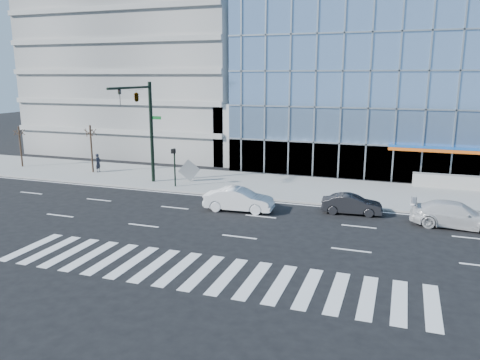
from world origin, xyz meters
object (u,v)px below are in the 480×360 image
at_px(white_suv, 456,215).
at_px(pedestrian, 98,163).
at_px(dark_sedan, 352,204).
at_px(ped_signal_post, 174,161).
at_px(white_sedan, 239,200).
at_px(traffic_signal, 141,108).
at_px(street_tree_near, 90,132).
at_px(street_tree_far, 19,132).
at_px(tilted_panel, 189,170).

distance_m(white_suv, pedestrian, 29.42).
bearing_deg(pedestrian, dark_sedan, -102.41).
bearing_deg(white_suv, dark_sedan, 85.55).
bearing_deg(white_suv, ped_signal_post, 83.31).
bearing_deg(white_sedan, white_suv, -89.84).
distance_m(traffic_signal, street_tree_near, 7.96).
xyz_separation_m(street_tree_near, white_suv, (29.29, -5.70, -3.05)).
xyz_separation_m(white_suv, white_sedan, (-13.01, -1.00, 0.01)).
bearing_deg(street_tree_far, white_suv, -8.69).
bearing_deg(white_suv, traffic_signal, 85.26).
distance_m(ped_signal_post, white_sedan, 8.06).
relative_size(street_tree_near, white_sedan, 0.94).
xyz_separation_m(ped_signal_post, white_suv, (19.79, -3.14, -1.41)).
relative_size(street_tree_far, dark_sedan, 1.03).
xyz_separation_m(white_sedan, tilted_panel, (-6.50, 6.19, 0.32)).
distance_m(ped_signal_post, tilted_panel, 2.32).
bearing_deg(tilted_panel, white_sedan, -62.12).
height_order(street_tree_far, tilted_panel, street_tree_far).
xyz_separation_m(traffic_signal, street_tree_far, (-15.00, 2.93, -2.72)).
xyz_separation_m(ped_signal_post, white_sedan, (6.77, -4.15, -1.40)).
bearing_deg(dark_sedan, pedestrian, 72.33).
height_order(ped_signal_post, street_tree_near, street_tree_near).
distance_m(traffic_signal, white_sedan, 11.38).
bearing_deg(traffic_signal, white_sedan, -22.15).
height_order(white_sedan, tilted_panel, tilted_panel).
distance_m(dark_sedan, tilted_panel, 14.24).
bearing_deg(tilted_panel, dark_sedan, -36.82).
bearing_deg(street_tree_far, tilted_panel, -1.66).
bearing_deg(tilted_panel, traffic_signal, -157.45).
distance_m(ped_signal_post, street_tree_far, 17.73).
xyz_separation_m(street_tree_far, pedestrian, (8.46, 0.18, -2.47)).
height_order(pedestrian, tilted_panel, tilted_panel).
height_order(white_suv, dark_sedan, white_suv).
relative_size(ped_signal_post, street_tree_near, 0.71).
distance_m(traffic_signal, ped_signal_post, 4.75).
bearing_deg(dark_sedan, street_tree_far, 76.04).
distance_m(traffic_signal, dark_sedan, 17.32).
bearing_deg(street_tree_near, white_sedan, -22.39).
relative_size(street_tree_near, dark_sedan, 1.12).
bearing_deg(pedestrian, ped_signal_post, -106.52).
height_order(ped_signal_post, white_suv, ped_signal_post).
relative_size(traffic_signal, white_suv, 1.58).
bearing_deg(tilted_panel, ped_signal_post, -116.16).
bearing_deg(traffic_signal, tilted_panel, 41.07).
relative_size(white_suv, dark_sedan, 1.34).
relative_size(white_sedan, dark_sedan, 1.20).
relative_size(traffic_signal, ped_signal_post, 2.67).
height_order(traffic_signal, street_tree_near, traffic_signal).
bearing_deg(dark_sedan, tilted_panel, 66.79).
bearing_deg(traffic_signal, ped_signal_post, 8.52).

